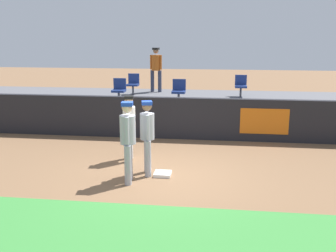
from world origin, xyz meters
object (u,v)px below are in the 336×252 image
object	(u,v)px
seat_back_left	(133,83)
seat_front_left	(119,89)
player_coach_visitor	(128,136)
seat_back_right	(241,85)
player_runner_visitor	(147,133)
player_fielder_home	(129,123)
first_base	(163,174)
spectator_hooded	(156,66)
seat_front_center	(179,90)

from	to	relation	value
seat_back_left	seat_front_left	bearing A→B (deg)	-94.10
player_coach_visitor	seat_back_right	bearing A→B (deg)	150.53
player_runner_visitor	seat_back_right	bearing A→B (deg)	145.95
seat_front_left	seat_back_right	size ratio (longest dim) A/B	1.00
player_fielder_home	seat_front_left	size ratio (longest dim) A/B	2.09
first_base	player_fielder_home	xyz separation A→B (m)	(-1.05, 1.11, 0.98)
player_runner_visitor	seat_back_right	xyz separation A→B (m)	(2.50, 6.75, 0.36)
player_runner_visitor	player_coach_visitor	distance (m)	0.66
seat_front_left	seat_back_right	world-z (taller)	same
first_base	seat_back_right	xyz separation A→B (m)	(2.13, 6.79, 1.37)
seat_back_right	player_fielder_home	bearing A→B (deg)	-119.26
seat_back_left	first_base	bearing A→B (deg)	-72.16
player_coach_visitor	seat_back_left	size ratio (longest dim) A/B	2.23
player_coach_visitor	player_fielder_home	bearing A→B (deg)	-176.49
spectator_hooded	player_fielder_home	bearing A→B (deg)	102.80
seat_front_center	player_runner_visitor	bearing A→B (deg)	-92.79
seat_back_left	seat_front_center	bearing A→B (deg)	-41.25
player_runner_visitor	seat_front_left	bearing A→B (deg)	-172.28
player_coach_visitor	seat_back_right	size ratio (longest dim) A/B	2.23
first_base	spectator_hooded	distance (m)	8.01
seat_back_left	seat_back_right	distance (m)	4.32
first_base	seat_front_center	bearing A→B (deg)	91.53
player_fielder_home	seat_back_left	world-z (taller)	seat_back_left
player_runner_visitor	player_coach_visitor	size ratio (longest dim) A/B	0.96
spectator_hooded	seat_front_center	bearing A→B (deg)	125.16
first_base	player_runner_visitor	xyz separation A→B (m)	(-0.37, 0.04, 1.01)
seat_back_right	first_base	bearing A→B (deg)	-107.41
first_base	spectator_hooded	world-z (taller)	spectator_hooded
first_base	player_coach_visitor	size ratio (longest dim) A/B	0.21
seat_back_right	player_coach_visitor	bearing A→B (deg)	-111.24
player_fielder_home	seat_back_right	distance (m)	6.52
player_fielder_home	spectator_hooded	size ratio (longest dim) A/B	0.95
first_base	spectator_hooded	bearing A→B (deg)	100.26
seat_back_left	seat_front_left	world-z (taller)	same
seat_front_center	seat_back_right	world-z (taller)	same
player_coach_visitor	seat_back_left	bearing A→B (deg)	-176.85
player_fielder_home	player_coach_visitor	distance (m)	1.67
seat_back_left	seat_front_center	size ratio (longest dim) A/B	1.00
seat_back_left	player_coach_visitor	bearing A→B (deg)	-78.62
player_coach_visitor	seat_front_left	size ratio (longest dim) A/B	2.23
seat_front_left	player_fielder_home	bearing A→B (deg)	-71.99
player_fielder_home	seat_front_center	size ratio (longest dim) A/B	2.09
seat_front_left	seat_back_right	bearing A→B (deg)	22.05
player_runner_visitor	seat_front_center	xyz separation A→B (m)	(0.24, 4.95, 0.36)
seat_front_center	seat_back_left	bearing A→B (deg)	138.75
seat_back_left	spectator_hooded	distance (m)	1.32
seat_front_left	spectator_hooded	xyz separation A→B (m)	(0.93, 2.65, 0.60)
player_fielder_home	spectator_hooded	bearing A→B (deg)	174.99
seat_back_left	seat_back_right	size ratio (longest dim) A/B	1.00
player_runner_visitor	player_coach_visitor	xyz separation A→B (m)	(-0.34, -0.57, 0.04)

